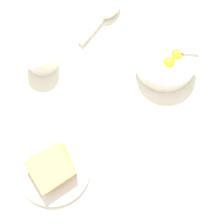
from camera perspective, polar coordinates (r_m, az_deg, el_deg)
ground_plane at (r=0.81m, az=-4.94°, el=2.39°), size 3.00×3.00×0.00m
egg_bowl at (r=0.82m, az=9.86°, el=9.31°), size 0.16×0.16×0.08m
toast_plate at (r=0.77m, az=-10.53°, el=-10.11°), size 0.18×0.18×0.01m
toast_sandwich at (r=0.75m, az=-10.96°, el=-9.83°), size 0.10×0.10×0.04m
soup_spoon at (r=0.90m, az=-1.04°, el=18.10°), size 0.17×0.10×0.04m
drinking_cup at (r=0.83m, az=-12.91°, el=9.84°), size 0.08×0.08×0.06m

